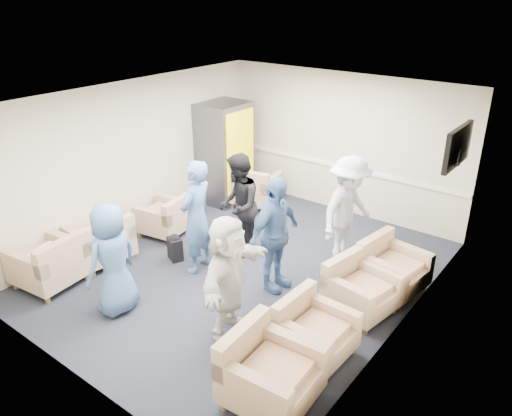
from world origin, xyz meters
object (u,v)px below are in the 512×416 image
Objects in this scene: armchair_right_far at (390,269)px; armchair_left_near at (51,265)px; person_front_right at (229,277)px; armchair_right_near at (267,374)px; armchair_right_midfar at (358,290)px; armchair_corner at (254,189)px; person_back_right at (348,211)px; person_back_left at (238,206)px; vending_machine at (225,153)px; person_front_left at (112,259)px; person_mid_left at (196,217)px; armchair_left_far at (167,218)px; armchair_left_mid at (101,243)px; armchair_right_midnear at (312,332)px; person_mid_right at (275,235)px.

armchair_left_near is at bearing 134.53° from armchair_right_far.
person_front_right is (-1.22, -2.19, 0.49)m from armchair_right_far.
armchair_right_midfar is (0.03, 2.08, -0.03)m from armchair_right_near.
person_back_right is (2.53, -0.87, 0.54)m from armchair_corner.
armchair_left_near is 0.56× the size of person_back_left.
armchair_right_near is 0.47× the size of vending_machine.
person_front_left is at bearing 156.09° from person_back_right.
armchair_right_near is at bearing -171.03° from armchair_right_midfar.
person_back_left reaches higher than armchair_right_near.
person_mid_left is 1.05× the size of person_back_left.
vending_machine is (-0.21, 1.86, 0.70)m from armchair_left_far.
person_back_left is at bearing 169.23° from person_front_left.
armchair_left_mid is at bearing -13.99° from armchair_left_far.
armchair_left_mid reaches higher than armchair_right_midnear.
person_back_right is at bearing 134.51° from armchair_left_mid.
armchair_right_midnear is 1.21m from person_front_right.
armchair_right_near reaches higher than armchair_corner.
person_back_right reaches higher than armchair_left_mid.
vending_machine is (-0.10, 3.18, 0.67)m from armchair_left_mid.
person_front_right is at bearing 52.48° from armchair_left_far.
armchair_right_near is 1.15× the size of armchair_right_midnear.
armchair_right_midfar is at bearing -4.45° from armchair_right_near.
armchair_left_mid is 1.33m from armchair_left_far.
armchair_right_midnear is 2.47m from person_back_right.
person_front_left is 3.62m from person_back_right.
person_mid_right reaches higher than armchair_corner.
person_mid_right is (-0.46, -1.35, -0.02)m from person_back_right.
armchair_left_near is 1.35m from person_front_left.
armchair_right_far is 3.66m from armchair_corner.
person_mid_right is (1.07, -0.49, 0.01)m from person_back_left.
armchair_left_mid reaches higher than armchair_right_midfar.
armchair_right_midnear is (3.76, -1.17, 0.00)m from armchair_left_far.
person_front_left is (-2.64, -1.98, 0.48)m from armchair_right_midfar.
armchair_right_near is at bearing 85.21° from armchair_left_near.
armchair_left_mid is 2.84m from person_front_right.
armchair_right_far is at bearing 91.61° from armchair_left_far.
vending_machine is at bearing -168.16° from person_back_left.
person_mid_right reaches higher than armchair_left_near.
person_mid_left is (1.49, -2.40, -0.12)m from vending_machine.
person_mid_left is 1.28m from person_mid_right.
armchair_right_midnear is 0.48× the size of person_back_left.
vending_machine is at bearing -171.79° from armchair_left_mid.
armchair_right_midfar is at bearing 179.54° from armchair_right_far.
armchair_corner is (0.57, 3.29, 0.01)m from armchair_left_mid.
person_front_left is (1.25, -0.69, 0.45)m from armchair_left_mid.
armchair_left_near is 1.03× the size of armchair_right_far.
armchair_right_midfar is 4.47m from vending_machine.
person_mid_left is (1.40, 1.67, 0.55)m from armchair_left_near.
armchair_right_midnear reaches higher than armchair_left_far.
person_mid_left reaches higher than armchair_right_near.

